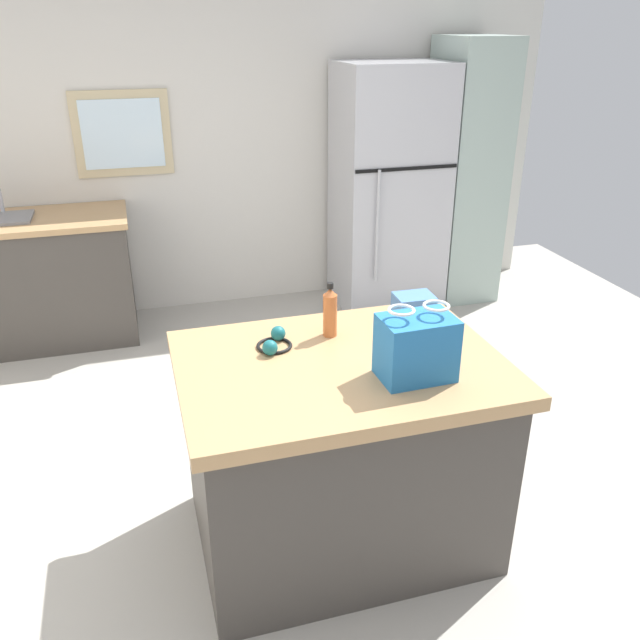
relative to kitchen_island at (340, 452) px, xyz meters
name	(u,v)px	position (x,y,z in m)	size (l,w,h in m)	color
ground	(345,490)	(0.12, 0.28, -0.45)	(6.32, 6.32, 0.00)	#ADA89E
back_wall	(238,144)	(0.11, 2.91, 0.81)	(4.98, 0.13, 2.52)	silver
kitchen_island	(340,452)	(0.00, 0.00, 0.00)	(1.30, 0.95, 0.89)	#423D38
refrigerator	(389,189)	(1.21, 2.51, 0.48)	(0.80, 0.68, 1.86)	#B7B7BC
tall_cabinet	(466,173)	(1.86, 2.51, 0.56)	(0.47, 0.61, 2.03)	#9EB2A8
sink_counter	(41,279)	(-1.41, 2.51, 0.02)	(1.26, 0.67, 1.09)	#423D38
shopping_bag	(416,347)	(0.23, -0.19, 0.57)	(0.28, 0.20, 0.29)	#236BAD
small_box	(414,305)	(0.46, 0.33, 0.49)	(0.17, 0.14, 0.10)	#4775B7
bottle	(330,312)	(0.03, 0.24, 0.55)	(0.06, 0.06, 0.24)	#C66633
ear_defenders	(274,342)	(-0.23, 0.20, 0.46)	(0.20, 0.20, 0.06)	black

